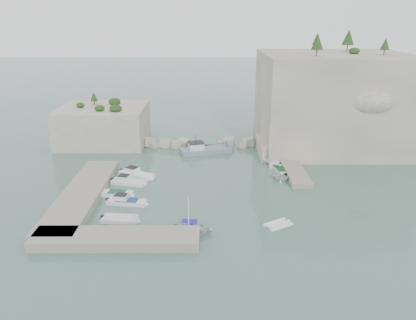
{
  "coord_description": "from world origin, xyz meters",
  "views": [
    {
      "loc": [
        -0.18,
        -50.87,
        23.19
      ],
      "look_at": [
        0.0,
        6.0,
        3.0
      ],
      "focal_mm": 35.0,
      "sensor_mm": 36.0,
      "label": 1
    }
  ],
  "objects_px": {
    "motorboat_b": "(129,184)",
    "tender_east_d": "(271,164)",
    "motorboat_a": "(137,176)",
    "tender_east_a": "(280,180)",
    "motorboat_c": "(117,196)",
    "work_boat": "(206,153)",
    "inflatable_dinghy": "(278,226)",
    "tender_east_b": "(280,172)",
    "rowboat": "(189,234)",
    "motorboat_d": "(127,204)",
    "motorboat_e": "(120,221)",
    "tender_east_c": "(275,165)"
  },
  "relations": [
    {
      "from": "motorboat_a",
      "to": "tender_east_a",
      "type": "distance_m",
      "value": 21.89
    },
    {
      "from": "motorboat_b",
      "to": "tender_east_d",
      "type": "distance_m",
      "value": 23.74
    },
    {
      "from": "motorboat_b",
      "to": "tender_east_d",
      "type": "relative_size",
      "value": 1.39
    },
    {
      "from": "motorboat_b",
      "to": "tender_east_a",
      "type": "height_order",
      "value": "tender_east_a"
    },
    {
      "from": "motorboat_e",
      "to": "tender_east_d",
      "type": "distance_m",
      "value": 29.12
    },
    {
      "from": "tender_east_c",
      "to": "work_boat",
      "type": "xyz_separation_m",
      "value": [
        -11.48,
        6.33,
        0.0
      ]
    },
    {
      "from": "motorboat_d",
      "to": "work_boat",
      "type": "bearing_deg",
      "value": 72.68
    },
    {
      "from": "motorboat_c",
      "to": "tender_east_c",
      "type": "bearing_deg",
      "value": 34.88
    },
    {
      "from": "motorboat_a",
      "to": "motorboat_c",
      "type": "height_order",
      "value": "motorboat_a"
    },
    {
      "from": "work_boat",
      "to": "tender_east_d",
      "type": "bearing_deg",
      "value": -42.71
    },
    {
      "from": "motorboat_c",
      "to": "inflatable_dinghy",
      "type": "bearing_deg",
      "value": -15.17
    },
    {
      "from": "motorboat_b",
      "to": "motorboat_d",
      "type": "distance_m",
      "value": 6.8
    },
    {
      "from": "motorboat_b",
      "to": "motorboat_c",
      "type": "bearing_deg",
      "value": -88.21
    },
    {
      "from": "motorboat_c",
      "to": "tender_east_d",
      "type": "bearing_deg",
      "value": 36.36
    },
    {
      "from": "rowboat",
      "to": "work_boat",
      "type": "relative_size",
      "value": 0.55
    },
    {
      "from": "inflatable_dinghy",
      "to": "tender_east_b",
      "type": "height_order",
      "value": "tender_east_b"
    },
    {
      "from": "rowboat",
      "to": "tender_east_d",
      "type": "height_order",
      "value": "tender_east_d"
    },
    {
      "from": "motorboat_e",
      "to": "motorboat_a",
      "type": "bearing_deg",
      "value": 97.82
    },
    {
      "from": "motorboat_c",
      "to": "rowboat",
      "type": "relative_size",
      "value": 0.83
    },
    {
      "from": "tender_east_d",
      "to": "work_boat",
      "type": "height_order",
      "value": "work_boat"
    },
    {
      "from": "motorboat_b",
      "to": "tender_east_a",
      "type": "xyz_separation_m",
      "value": [
        22.45,
        1.29,
        0.0
      ]
    },
    {
      "from": "motorboat_a",
      "to": "tender_east_c",
      "type": "height_order",
      "value": "motorboat_a"
    },
    {
      "from": "rowboat",
      "to": "tender_east_a",
      "type": "xyz_separation_m",
      "value": [
        13.07,
        15.77,
        0.0
      ]
    },
    {
      "from": "motorboat_b",
      "to": "tender_east_b",
      "type": "relative_size",
      "value": 1.2
    },
    {
      "from": "tender_east_b",
      "to": "tender_east_c",
      "type": "bearing_deg",
      "value": -4.24
    },
    {
      "from": "inflatable_dinghy",
      "to": "tender_east_a",
      "type": "distance_m",
      "value": 14.3
    },
    {
      "from": "motorboat_a",
      "to": "motorboat_d",
      "type": "relative_size",
      "value": 1.12
    },
    {
      "from": "motorboat_e",
      "to": "tender_east_b",
      "type": "relative_size",
      "value": 1.01
    },
    {
      "from": "tender_east_b",
      "to": "tender_east_c",
      "type": "relative_size",
      "value": 1.02
    },
    {
      "from": "tender_east_b",
      "to": "rowboat",
      "type": "bearing_deg",
      "value": 134.87
    },
    {
      "from": "inflatable_dinghy",
      "to": "tender_east_a",
      "type": "height_order",
      "value": "tender_east_a"
    },
    {
      "from": "rowboat",
      "to": "motorboat_c",
      "type": "bearing_deg",
      "value": 45.08
    },
    {
      "from": "motorboat_c",
      "to": "motorboat_d",
      "type": "height_order",
      "value": "motorboat_d"
    },
    {
      "from": "inflatable_dinghy",
      "to": "tender_east_c",
      "type": "height_order",
      "value": "tender_east_c"
    },
    {
      "from": "motorboat_e",
      "to": "rowboat",
      "type": "xyz_separation_m",
      "value": [
        8.35,
        -2.98,
        0.0
      ]
    },
    {
      "from": "work_boat",
      "to": "tender_east_c",
      "type": "bearing_deg",
      "value": -43.21
    },
    {
      "from": "motorboat_c",
      "to": "rowboat",
      "type": "xyz_separation_m",
      "value": [
        10.27,
        -10.38,
        0.0
      ]
    },
    {
      "from": "inflatable_dinghy",
      "to": "tender_east_a",
      "type": "relative_size",
      "value": 1.2
    },
    {
      "from": "rowboat",
      "to": "inflatable_dinghy",
      "type": "distance_m",
      "value": 10.52
    },
    {
      "from": "motorboat_a",
      "to": "motorboat_d",
      "type": "bearing_deg",
      "value": -58.7
    },
    {
      "from": "motorboat_a",
      "to": "work_boat",
      "type": "distance_m",
      "value": 15.55
    },
    {
      "from": "tender_east_c",
      "to": "tender_east_d",
      "type": "xyz_separation_m",
      "value": [
        -0.6,
        0.45,
        0.0
      ]
    },
    {
      "from": "motorboat_e",
      "to": "tender_east_a",
      "type": "relative_size",
      "value": 1.62
    },
    {
      "from": "motorboat_a",
      "to": "tender_east_b",
      "type": "height_order",
      "value": "motorboat_a"
    },
    {
      "from": "inflatable_dinghy",
      "to": "motorboat_a",
      "type": "bearing_deg",
      "value": 110.56
    },
    {
      "from": "motorboat_b",
      "to": "inflatable_dinghy",
      "type": "relative_size",
      "value": 1.6
    },
    {
      "from": "motorboat_b",
      "to": "inflatable_dinghy",
      "type": "bearing_deg",
      "value": -18.73
    },
    {
      "from": "motorboat_e",
      "to": "tender_east_c",
      "type": "height_order",
      "value": "same"
    },
    {
      "from": "motorboat_d",
      "to": "tender_east_b",
      "type": "height_order",
      "value": "motorboat_d"
    },
    {
      "from": "tender_east_a",
      "to": "tender_east_d",
      "type": "distance_m",
      "value": 7.28
    }
  ]
}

